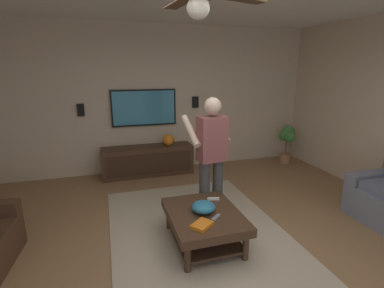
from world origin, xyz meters
TOP-DOWN VIEW (x-y plane):
  - ground_plane at (0.00, 0.00)m, footprint 7.39×7.39m
  - wall_back_tv at (3.13, 0.00)m, footprint 0.10×6.28m
  - area_rug at (0.55, 0.06)m, footprint 2.98×2.11m
  - coffee_table at (0.35, 0.06)m, footprint 1.00×0.80m
  - media_console at (2.79, 0.34)m, footprint 0.45×1.70m
  - tv at (3.04, 0.34)m, footprint 0.05×1.22m
  - person_standing at (0.91, -0.23)m, footprint 0.58×0.59m
  - potted_plant_tall at (2.67, -2.63)m, footprint 0.38×0.34m
  - bowl at (0.36, 0.07)m, footprint 0.27×0.27m
  - remote_white at (0.62, -0.15)m, footprint 0.08×0.16m
  - remote_black at (0.53, 0.07)m, footprint 0.07×0.16m
  - remote_grey at (0.17, -0.01)m, footprint 0.13×0.14m
  - book at (0.07, 0.18)m, footprint 0.26×0.27m
  - vase_round at (2.77, -0.06)m, footprint 0.22×0.22m
  - wall_speaker_left at (3.05, -0.69)m, footprint 0.06×0.12m
  - wall_speaker_right at (3.05, 1.47)m, footprint 0.06×0.12m

SIDE VIEW (x-z plane):
  - ground_plane at x=0.00m, z-range 0.00..0.00m
  - area_rug at x=0.55m, z-range 0.00..0.01m
  - media_console at x=2.79m, z-range 0.00..0.55m
  - coffee_table at x=0.35m, z-range 0.10..0.50m
  - remote_white at x=0.62m, z-range 0.40..0.42m
  - remote_black at x=0.53m, z-range 0.40..0.42m
  - remote_grey at x=0.17m, z-range 0.40..0.42m
  - book at x=0.07m, z-range 0.40..0.44m
  - bowl at x=0.36m, z-range 0.40..0.52m
  - potted_plant_tall at x=2.67m, z-range 0.15..0.94m
  - vase_round at x=2.77m, z-range 0.55..0.77m
  - person_standing at x=0.91m, z-range 0.11..1.75m
  - tv at x=3.04m, z-range 0.91..1.60m
  - wall_speaker_right at x=3.05m, z-range 1.15..1.37m
  - wall_speaker_left at x=3.05m, z-range 1.22..1.44m
  - wall_back_tv at x=3.13m, z-range 0.00..2.79m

